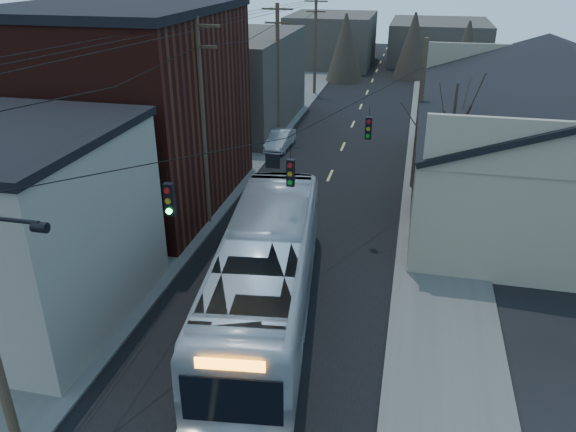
% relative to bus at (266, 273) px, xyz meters
% --- Properties ---
extents(road_surface, '(9.00, 110.00, 0.02)m').
position_rel_bus_xyz_m(road_surface, '(0.04, 19.27, -1.84)').
color(road_surface, black).
rests_on(road_surface, ground).
extents(sidewalk_left, '(4.00, 110.00, 0.12)m').
position_rel_bus_xyz_m(sidewalk_left, '(-6.46, 19.27, -1.79)').
color(sidewalk_left, '#474744').
rests_on(sidewalk_left, ground).
extents(sidewalk_right, '(4.00, 110.00, 0.12)m').
position_rel_bus_xyz_m(sidewalk_right, '(6.54, 19.27, -1.79)').
color(sidewalk_right, '#474744').
rests_on(sidewalk_right, ground).
extents(building_clapboard, '(8.00, 8.00, 7.00)m').
position_rel_bus_xyz_m(building_clapboard, '(-8.96, -1.73, 1.65)').
color(building_clapboard, gray).
rests_on(building_clapboard, ground).
extents(building_brick, '(10.00, 12.00, 10.00)m').
position_rel_bus_xyz_m(building_brick, '(-9.96, 9.27, 3.15)').
color(building_brick, black).
rests_on(building_brick, ground).
extents(building_left_far, '(9.00, 14.00, 7.00)m').
position_rel_bus_xyz_m(building_left_far, '(-9.46, 25.27, 1.65)').
color(building_left_far, '#39342D').
rests_on(building_left_far, ground).
extents(warehouse, '(16.16, 20.60, 7.73)m').
position_rel_bus_xyz_m(warehouse, '(13.04, 14.27, 0.84)').
color(warehouse, gray).
rests_on(warehouse, ground).
extents(building_far_left, '(10.00, 12.00, 6.00)m').
position_rel_bus_xyz_m(building_far_left, '(-5.96, 54.27, 1.15)').
color(building_far_left, '#39342D').
rests_on(building_far_left, ground).
extents(building_far_right, '(12.00, 14.00, 5.00)m').
position_rel_bus_xyz_m(building_far_right, '(7.04, 59.27, 0.65)').
color(building_far_right, '#39342D').
rests_on(building_far_right, ground).
extents(bare_tree, '(0.40, 0.40, 7.20)m').
position_rel_bus_xyz_m(bare_tree, '(6.54, 9.27, 1.75)').
color(bare_tree, black).
rests_on(bare_tree, ground).
extents(utility_lines, '(11.24, 45.28, 10.50)m').
position_rel_bus_xyz_m(utility_lines, '(-3.07, 13.41, 3.10)').
color(utility_lines, '#382B1E').
rests_on(utility_lines, ground).
extents(bus, '(4.75, 13.59, 3.71)m').
position_rel_bus_xyz_m(bus, '(0.00, 0.00, 0.00)').
color(bus, '#ACB2B8').
rests_on(bus, ground).
extents(parked_car, '(1.49, 3.91, 1.27)m').
position_rel_bus_xyz_m(parked_car, '(-4.26, 19.91, -1.22)').
color(parked_car, '#979A9E').
rests_on(parked_car, ground).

